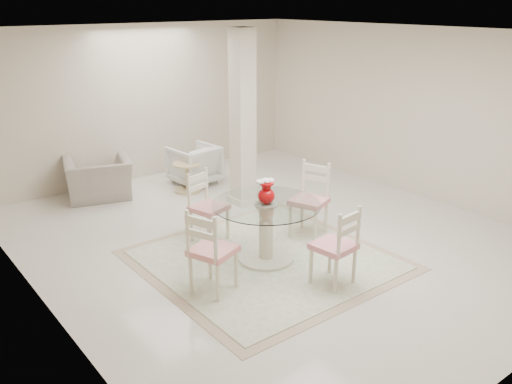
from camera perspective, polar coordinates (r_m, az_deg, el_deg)
ground at (r=7.45m, az=1.57°, el=-4.76°), size 7.00×7.00×0.00m
room_shell at (r=6.89m, az=1.71°, el=9.43°), size 6.02×7.02×2.71m
column at (r=8.29m, az=-1.42°, el=7.63°), size 0.30×0.30×2.70m
area_rug at (r=6.81m, az=1.04°, el=-7.14°), size 2.85×2.85×0.02m
dining_table at (r=6.65m, az=1.06°, el=-4.23°), size 1.31×1.31×0.76m
red_vase at (r=6.46m, az=1.08°, el=0.01°), size 0.24×0.21×0.31m
dining_chair_east at (r=7.36m, az=5.84°, el=-0.21°), size 0.58×0.58×1.12m
dining_chair_north at (r=7.20m, az=-5.39°, el=-0.98°), size 0.51×0.51×1.05m
dining_chair_west at (r=5.86m, az=-4.96°, el=-5.68°), size 0.57×0.57×1.10m
dining_chair_south at (r=6.06m, az=8.72°, el=-5.15°), size 0.47×0.47×1.06m
recliner_taupe at (r=9.14m, az=-16.26°, el=1.36°), size 1.23×1.15×0.66m
armchair_white at (r=9.56m, az=-6.51°, el=2.89°), size 0.79×0.81×0.68m
side_table at (r=9.19m, az=-7.23°, el=1.44°), size 0.48×0.48×0.49m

